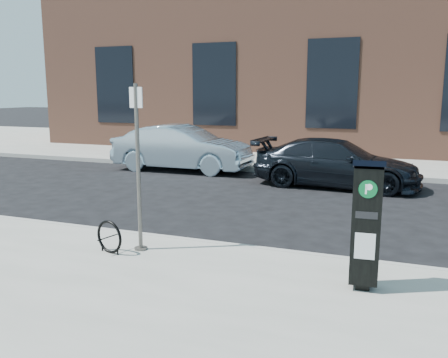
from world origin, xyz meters
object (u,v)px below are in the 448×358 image
at_px(parking_kiosk, 366,223).
at_px(sign_pole, 138,170).
at_px(bike_rack, 109,237).
at_px(car_silver, 182,148).
at_px(car_dark, 336,163).

xyz_separation_m(parking_kiosk, sign_pole, (-3.54, 0.33, 0.45)).
distance_m(bike_rack, car_silver, 8.99).
bearing_deg(sign_pole, car_silver, 116.77).
height_order(parking_kiosk, bike_rack, parking_kiosk).
relative_size(sign_pole, car_dark, 0.57).
bearing_deg(bike_rack, parking_kiosk, 13.39).
xyz_separation_m(sign_pole, car_dark, (2.16, 7.23, -0.80)).
relative_size(parking_kiosk, car_silver, 0.36).
bearing_deg(bike_rack, sign_pole, 54.57).
bearing_deg(parking_kiosk, car_silver, 123.99).
relative_size(sign_pole, car_silver, 0.56).
distance_m(parking_kiosk, car_dark, 7.70).
bearing_deg(bike_rack, car_dark, 84.89).
relative_size(parking_kiosk, car_dark, 0.37).
height_order(sign_pole, car_dark, sign_pole).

